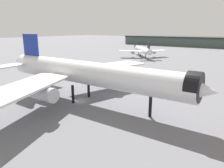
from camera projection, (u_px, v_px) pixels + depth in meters
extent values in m
plane|color=slate|center=(80.00, 101.00, 63.70)|extent=(900.00, 900.00, 0.00)
cylinder|color=white|center=(88.00, 73.00, 60.98)|extent=(61.33, 11.59, 6.61)
cone|color=white|center=(200.00, 90.00, 44.34)|extent=(7.78, 7.05, 6.48)
cone|color=white|center=(24.00, 64.00, 77.62)|extent=(9.08, 6.96, 6.28)
cylinder|color=black|center=(194.00, 87.00, 44.93)|extent=(3.51, 6.90, 6.68)
cube|color=white|center=(109.00, 66.00, 77.36)|extent=(15.81, 28.96, 0.53)
cylinder|color=#B7BAC1|center=(107.00, 74.00, 74.48)|extent=(8.81, 4.32, 3.64)
cube|color=white|center=(26.00, 87.00, 50.16)|extent=(19.60, 29.09, 0.53)
cylinder|color=#B7BAC1|center=(42.00, 93.00, 52.55)|extent=(8.81, 4.32, 3.64)
cube|color=navy|center=(31.00, 50.00, 73.62)|extent=(7.35, 1.26, 10.58)
cube|color=white|center=(47.00, 60.00, 81.16)|extent=(6.37, 11.39, 0.40)
cube|color=white|center=(11.00, 65.00, 69.75)|extent=(6.37, 11.39, 0.40)
cylinder|color=black|center=(150.00, 106.00, 51.84)|extent=(0.79, 0.79, 5.29)
cylinder|color=black|center=(89.00, 89.00, 66.93)|extent=(0.79, 0.79, 5.29)
cylinder|color=black|center=(73.00, 94.00, 61.38)|extent=(0.79, 0.79, 5.29)
cylinder|color=white|center=(142.00, 50.00, 160.78)|extent=(28.86, 27.11, 4.09)
cone|color=white|center=(136.00, 48.00, 177.78)|extent=(6.03, 6.00, 4.01)
cone|color=white|center=(150.00, 52.00, 143.78)|extent=(6.54, 6.46, 3.89)
cylinder|color=black|center=(137.00, 47.00, 176.92)|extent=(4.16, 4.28, 4.13)
cube|color=white|center=(130.00, 51.00, 156.89)|extent=(16.72, 12.77, 0.33)
cylinder|color=#B7BAC1|center=(132.00, 53.00, 158.31)|extent=(5.18, 5.03, 2.25)
cube|color=white|center=(156.00, 51.00, 159.66)|extent=(11.85, 16.89, 0.33)
cylinder|color=#B7BAC1|center=(153.00, 52.00, 160.55)|extent=(5.18, 5.03, 2.25)
cube|color=black|center=(149.00, 47.00, 145.67)|extent=(3.41, 3.19, 6.55)
cube|color=white|center=(143.00, 51.00, 145.13)|extent=(6.69, 6.86, 0.25)
cube|color=white|center=(155.00, 51.00, 146.30)|extent=(6.69, 6.86, 0.25)
cylinder|color=black|center=(138.00, 53.00, 172.59)|extent=(0.49, 0.49, 3.27)
cylinder|color=black|center=(140.00, 55.00, 159.72)|extent=(0.49, 0.49, 3.27)
cylinder|color=black|center=(146.00, 55.00, 160.31)|extent=(0.49, 0.49, 3.27)
cube|color=#475651|center=(205.00, 42.00, 246.31)|extent=(200.25, 41.10, 10.06)
cube|color=#232628|center=(205.00, 37.00, 244.88)|extent=(200.43, 43.89, 1.20)
cube|color=black|center=(115.00, 73.00, 102.40)|extent=(2.82, 2.40, 0.20)
cube|color=beige|center=(115.00, 71.00, 102.20)|extent=(2.82, 2.40, 1.40)
sphere|color=black|center=(112.00, 73.00, 102.96)|extent=(0.44, 0.44, 0.44)
sphere|color=black|center=(115.00, 72.00, 103.57)|extent=(0.44, 0.44, 0.44)
sphere|color=black|center=(114.00, 73.00, 101.28)|extent=(0.44, 0.44, 0.44)
sphere|color=black|center=(117.00, 73.00, 101.89)|extent=(0.44, 0.44, 0.44)
cone|color=#F2600C|center=(138.00, 76.00, 95.87)|extent=(0.48, 0.48, 0.60)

